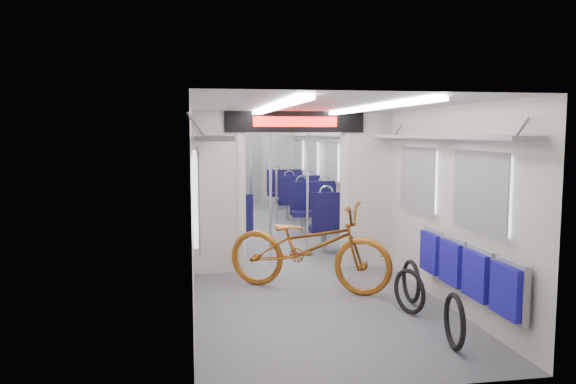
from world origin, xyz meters
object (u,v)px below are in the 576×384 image
Objects in this scene: stanchion_near_right at (307,186)px; stanchion_near_left at (271,189)px; bicycle at (309,246)px; bike_hoop_c at (411,283)px; seat_bay_far_right at (292,191)px; flip_bench at (465,269)px; bike_hoop_a at (454,324)px; stanchion_far_right at (276,173)px; seat_bay_far_left at (215,192)px; stanchion_far_left at (251,173)px; bike_hoop_b at (409,294)px; seat_bay_near_right at (325,211)px; seat_bay_near_left at (222,213)px.

stanchion_near_left is at bearing -144.54° from stanchion_near_right.
bicycle is 0.93× the size of stanchion_near_left.
seat_bay_far_right reaches higher than bike_hoop_c.
bike_hoop_c is at bearing -88.96° from seat_bay_far_right.
bike_hoop_a is at bearing -123.20° from flip_bench.
stanchion_far_right reaches higher than seat_bay_far_right.
seat_bay_far_left is 4.99m from stanchion_near_right.
stanchion_near_left is at bearing -83.04° from seat_bay_far_left.
bike_hoop_c is at bearing -58.25° from stanchion_near_left.
seat_bay_far_left is (-2.29, 8.21, -0.01)m from flip_bench.
bicycle is 4.04× the size of bike_hoop_a.
bike_hoop_c is 0.22× the size of stanchion_far_left.
bike_hoop_a is at bearing -78.20° from seat_bay_far_left.
bike_hoop_a is at bearing -88.66° from bike_hoop_b.
bike_hoop_a is at bearing -80.84° from stanchion_far_left.
seat_bay_far_left reaches higher than bicycle.
stanchion_near_left is 1.00× the size of stanchion_near_right.
stanchion_far_left is (-1.13, 6.14, 0.92)m from bike_hoop_b.
seat_bay_near_right is (0.02, 5.26, 0.32)m from bike_hoop_a.
stanchion_near_right is (1.30, -4.78, 0.58)m from seat_bay_far_left.
bicycle is 1.48m from bike_hoop_b.
seat_bay_near_left reaches higher than bike_hoop_c.
bicycle reaches higher than seat_bay_near_left.
bicycle is 0.93× the size of stanchion_far_right.
seat_bay_far_right is at bearing -0.84° from seat_bay_far_left.
bike_hoop_b is 0.42m from bike_hoop_c.
stanchion_far_right is (1.23, 1.67, 0.61)m from seat_bay_near_left.
seat_bay_near_right is at bearing 95.21° from flip_bench.
stanchion_near_left is at bearing -103.25° from seat_bay_far_right.
seat_bay_near_left is (-0.92, 3.27, -0.02)m from bicycle.
bike_hoop_a is at bearing -90.17° from seat_bay_near_right.
stanchion_near_right is (0.66, 0.47, 0.00)m from stanchion_near_left.
seat_bay_near_left is 0.90× the size of stanchion_near_left.
seat_bay_far_right is (1.87, -0.03, -0.01)m from seat_bay_far_left.
flip_bench is 0.86m from bike_hoop_a.
flip_bench is 4.61m from seat_bay_near_right.
bicycle is 1.03× the size of seat_bay_near_left.
stanchion_far_right is (0.31, 4.94, 0.59)m from bicycle.
bike_hoop_b is at bearing -76.86° from seat_bay_far_left.
seat_bay_far_left is at bearing 96.96° from stanchion_near_left.
seat_bay_far_right is (-0.42, 8.19, -0.02)m from flip_bench.
seat_bay_near_right reaches higher than seat_bay_near_left.
seat_bay_near_left is at bearing 174.74° from seat_bay_near_right.
stanchion_near_left is 0.81m from stanchion_near_right.
bicycle is at bearing -101.01° from stanchion_near_right.
stanchion_far_right reaches higher than bicycle.
bike_hoop_b is at bearing -79.54° from stanchion_far_left.
seat_bay_far_left is 2.24m from stanchion_far_right.
flip_bench is at bearing -80.69° from stanchion_far_right.
bike_hoop_b is at bearing -114.38° from bike_hoop_c.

